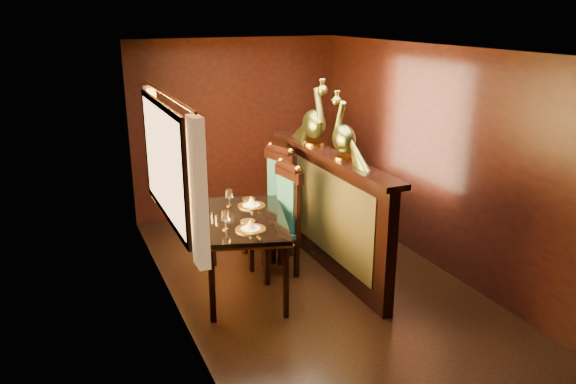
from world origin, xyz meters
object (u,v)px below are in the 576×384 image
(peacock_right, at_px, (314,112))
(dining_table, at_px, (245,224))
(chair_left, at_px, (283,217))
(chair_right, at_px, (275,198))
(peacock_left, at_px, (344,126))

(peacock_right, bearing_deg, dining_table, -152.31)
(chair_left, relative_size, chair_right, 0.96)
(dining_table, height_order, peacock_left, peacock_left)
(chair_left, bearing_deg, peacock_left, -41.24)
(chair_left, xyz_separation_m, peacock_right, (0.53, 0.33, 1.08))
(dining_table, height_order, peacock_right, peacock_right)
(dining_table, distance_m, chair_right, 1.01)
(chair_left, xyz_separation_m, peacock_left, (0.53, -0.37, 1.04))
(chair_right, bearing_deg, peacock_left, -81.64)
(chair_right, height_order, peacock_right, peacock_right)
(chair_right, relative_size, peacock_left, 1.92)
(chair_right, bearing_deg, peacock_right, -43.27)
(peacock_left, distance_m, peacock_right, 0.70)
(peacock_left, height_order, peacock_right, peacock_right)
(peacock_right, bearing_deg, peacock_left, -90.00)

